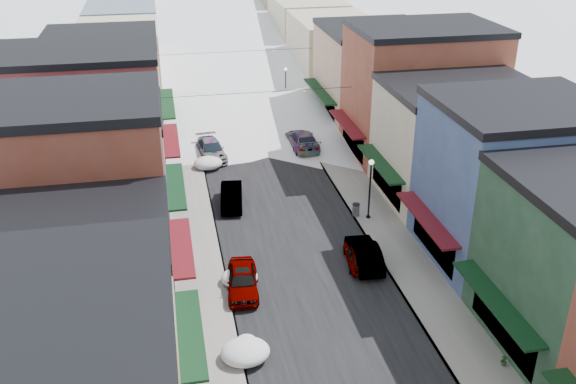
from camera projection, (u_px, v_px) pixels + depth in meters
name	position (u px, v px, depth m)	size (l,w,h in m)	color
road	(233.00, 95.00, 74.59)	(10.00, 160.00, 0.01)	black
sidewalk_left	(176.00, 97.00, 73.39)	(3.20, 160.00, 0.15)	gray
sidewalk_right	(288.00, 91.00, 75.73)	(3.20, 160.00, 0.15)	gray
curb_left	(189.00, 97.00, 73.67)	(0.10, 160.00, 0.15)	slate
curb_right	(276.00, 92.00, 75.45)	(0.10, 160.00, 0.15)	slate
bldg_l_cream	(60.00, 320.00, 28.21)	(11.30, 8.20, 9.50)	beige
bldg_l_brick_near	(64.00, 209.00, 34.54)	(12.30, 8.20, 12.50)	maroon
bldg_l_grayblue	(90.00, 175.00, 42.90)	(11.30, 9.20, 9.00)	slate
bldg_l_brick_far	(84.00, 118.00, 50.25)	(13.30, 9.20, 11.00)	maroon
bldg_l_tan	(105.00, 88.00, 59.49)	(11.30, 11.20, 10.00)	tan
bldg_r_blue	(514.00, 182.00, 40.17)	(11.30, 9.20, 10.50)	#364C7C
bldg_r_cream	(458.00, 141.00, 48.54)	(12.30, 9.20, 9.00)	beige
bldg_r_brick_far	(421.00, 91.00, 56.04)	(13.30, 9.20, 11.50)	brown
bldg_r_tan	(373.00, 73.00, 65.14)	(11.30, 11.20, 9.50)	tan
distant_blocks	(213.00, 22.00, 93.20)	(34.00, 55.00, 8.00)	gray
overhead_cables	(246.00, 70.00, 60.86)	(16.40, 15.04, 0.04)	black
car_silver_sedan	(243.00, 280.00, 38.20)	(1.83, 4.54, 1.55)	#A5A9AD
car_dark_hatch	(231.00, 196.00, 48.51)	(1.59, 4.57, 1.50)	black
car_silver_wagon	(211.00, 150.00, 57.07)	(2.15, 5.29, 1.53)	gray
car_green_sedan	(364.00, 253.00, 40.98)	(1.64, 4.70, 1.55)	black
car_gray_suv	(359.00, 255.00, 40.98)	(1.58, 3.93, 1.34)	#93959B
car_black_sedan	(302.00, 140.00, 59.03)	(2.36, 5.79, 1.68)	black
car_lane_silver	(222.00, 110.00, 66.90)	(1.85, 4.60, 1.57)	#A4A7AD
car_lane_white	(238.00, 63.00, 84.75)	(2.63, 5.71, 1.59)	#BDBEC0
trash_can	(356.00, 209.00, 46.84)	(0.55, 0.55, 0.94)	slate
streetlamp_near	(370.00, 182.00, 45.49)	(0.38, 0.38, 4.56)	black
streetlamp_far	(286.00, 81.00, 69.93)	(0.34, 0.34, 4.07)	black
planter_far	(504.00, 361.00, 32.26)	(0.30, 0.30, 0.54)	#2C4D23
snow_pile_near	(245.00, 351.00, 32.79)	(2.54, 2.76, 1.08)	white
snow_pile_mid	(239.00, 277.00, 39.11)	(2.26, 2.59, 0.96)	white
snow_pile_far	(208.00, 163.00, 55.02)	(2.47, 2.72, 1.04)	white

